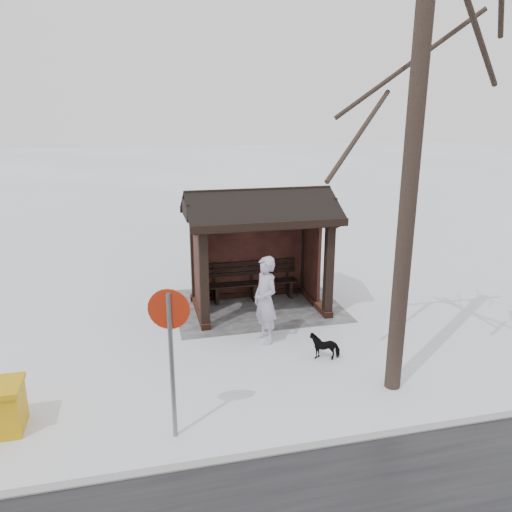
{
  "coord_description": "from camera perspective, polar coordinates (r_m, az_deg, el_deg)",
  "views": [
    {
      "loc": [
        2.83,
        11.52,
        4.9
      ],
      "look_at": [
        0.27,
        0.8,
        1.65
      ],
      "focal_mm": 35.0,
      "sensor_mm": 36.0,
      "label": 1
    }
  ],
  "objects": [
    {
      "name": "bus_shelter",
      "position": [
        12.33,
        0.17,
        3.61
      ],
      "size": [
        3.6,
        2.4,
        3.09
      ],
      "color": "#3A1E15",
      "rests_on": "ground"
    },
    {
      "name": "dog",
      "position": [
        10.45,
        7.86,
        -10.11
      ],
      "size": [
        0.67,
        0.46,
        0.52
      ],
      "primitive_type": "imported",
      "rotation": [
        0.0,
        0.0,
        1.24
      ],
      "color": "black",
      "rests_on": "ground"
    },
    {
      "name": "kerb",
      "position": [
        8.26,
        10.04,
        -20.17
      ],
      "size": [
        120.0,
        0.15,
        0.06
      ],
      "primitive_type": "cube",
      "color": "gray",
      "rests_on": "ground"
    },
    {
      "name": "road_sign",
      "position": [
        7.51,
        -9.79,
        -8.67
      ],
      "size": [
        0.61,
        0.2,
        2.43
      ],
      "rotation": [
        0.0,
        0.0,
        -0.28
      ],
      "color": "slate",
      "rests_on": "ground"
    },
    {
      "name": "ground",
      "position": [
        12.84,
        0.33,
        -6.01
      ],
      "size": [
        120.0,
        120.0,
        0.0
      ],
      "primitive_type": "plane",
      "color": "white",
      "rests_on": "ground"
    },
    {
      "name": "tree_near",
      "position": [
        8.6,
        18.63,
        24.04
      ],
      "size": [
        3.42,
        3.42,
        9.03
      ],
      "color": "black",
      "rests_on": "ground"
    },
    {
      "name": "trampled_patch",
      "position": [
        13.01,
        0.12,
        -5.65
      ],
      "size": [
        4.2,
        3.2,
        0.02
      ],
      "primitive_type": "cube",
      "color": "#949499",
      "rests_on": "ground"
    },
    {
      "name": "pedestrian",
      "position": [
        10.74,
        1.09,
        -5.06
      ],
      "size": [
        0.64,
        0.81,
        1.93
      ],
      "primitive_type": "imported",
      "rotation": [
        0.0,
        0.0,
        1.86
      ],
      "color": "#AEA3C0",
      "rests_on": "ground"
    }
  ]
}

